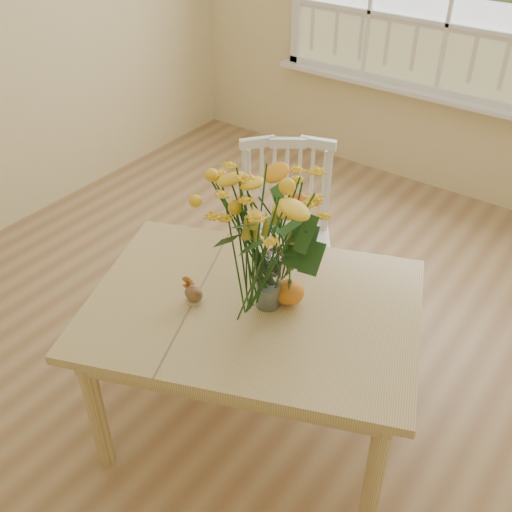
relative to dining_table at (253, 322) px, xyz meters
The scene contains 7 objects.
floor 0.71m from the dining_table, 136.11° to the left, with size 4.00×4.50×0.01m, color #9A714A.
dining_table is the anchor object (origin of this frame).
windsor_chair 0.75m from the dining_table, 113.55° to the left, with size 0.61×0.61×0.97m.
flower_vase 0.42m from the dining_table, 37.27° to the left, with size 0.46×0.46×0.54m.
pumpkin 0.20m from the dining_table, 40.89° to the left, with size 0.12×0.12×0.09m, color #D16118.
turkey_figurine 0.26m from the dining_table, 148.35° to the right, with size 0.08×0.06×0.10m.
dark_gourd 0.32m from the dining_table, 107.41° to the left, with size 0.13×0.08×0.06m.
Camera 1 is at (1.32, -1.69, 2.20)m, focal length 42.00 mm.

